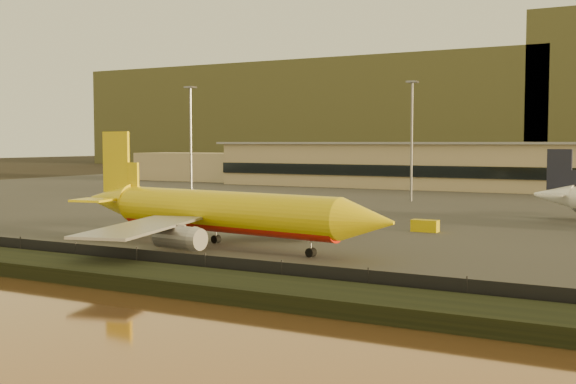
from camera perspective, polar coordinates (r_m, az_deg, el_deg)
ground at (r=78.69m, az=-2.31°, el=-5.33°), size 900.00×900.00×0.00m
embankment at (r=64.77m, az=-10.07°, el=-6.78°), size 320.00×7.00×1.40m
tarmac at (r=167.02m, az=14.60°, el=-0.51°), size 320.00×220.00×0.20m
perimeter_fence at (r=67.79m, az=-7.96°, el=-5.76°), size 300.00×0.05×2.20m
terminal_building at (r=199.89m, az=12.68°, el=2.00°), size 202.00×25.00×12.60m
apron_light_masts at (r=143.91m, az=18.61°, el=4.94°), size 152.20×12.20×25.40m
distant_hills at (r=411.63m, az=20.09°, el=6.31°), size 470.00×160.00×70.00m
dhl_cargo_jet at (r=86.33m, az=-5.40°, el=-1.61°), size 46.62×45.29×13.92m
gse_vehicle_yellow at (r=102.72m, az=10.77°, el=-2.64°), size 3.73×1.70×1.67m
gse_vehicle_white at (r=111.10m, az=-2.29°, el=-2.07°), size 4.01×2.42×1.68m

